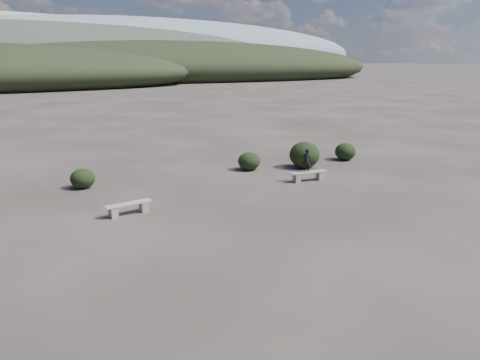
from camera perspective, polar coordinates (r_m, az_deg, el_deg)
ground at (r=14.37m, az=8.84°, el=-7.06°), size 1200.00×1200.00×0.00m
bench_left at (r=16.70m, az=-13.42°, el=-3.29°), size 1.71×0.61×0.42m
bench_right at (r=20.94m, az=8.35°, el=0.57°), size 1.77×0.53×0.43m
seated_person at (r=20.73m, az=8.12°, el=2.39°), size 0.44×0.38×1.03m
shrub_a at (r=20.63m, az=-18.65°, el=0.18°), size 1.02×1.02×0.83m
shrub_c at (r=22.80m, az=1.12°, el=2.31°), size 1.09×1.09×0.88m
shrub_d at (r=23.46m, az=7.87°, el=3.06°), size 1.50×1.50×1.31m
shrub_e at (r=25.73m, az=12.71°, el=3.40°), size 1.10×1.10×0.92m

